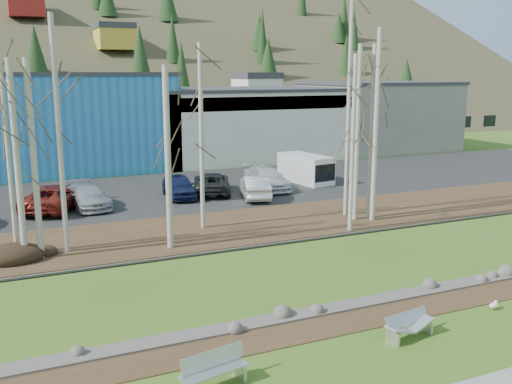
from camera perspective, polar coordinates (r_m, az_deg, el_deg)
name	(u,v)px	position (r m, az deg, el deg)	size (l,w,h in m)	color
ground	(372,351)	(18.30, 11.55, -15.27)	(200.00, 200.00, 0.00)	#395918
dirt_strip	(336,323)	(19.86, 7.96, -12.84)	(80.00, 1.80, 0.03)	#382616
near_bank_rocks	(321,312)	(20.64, 6.47, -11.85)	(80.00, 0.80, 0.50)	#47423D
river	(271,275)	(24.00, 1.47, -8.31)	(80.00, 8.00, 0.90)	#142433
far_bank_rocks	(234,248)	(27.55, -2.21, -5.62)	(80.00, 0.80, 0.46)	#47423D
far_bank	(212,230)	(30.41, -4.46, -3.81)	(80.00, 7.00, 0.15)	#382616
parking_lot	(161,193)	(40.19, -9.49, -0.08)	(80.00, 14.00, 0.14)	black
building_blue	(49,121)	(52.42, -19.99, 6.66)	(20.40, 12.24, 8.30)	#2366B1
building_white	(242,123)	(56.66, -1.37, 6.94)	(18.36, 12.24, 6.80)	silver
building_grey	(377,115)	(64.50, 11.98, 7.51)	(14.28, 12.24, 7.30)	slate
hillside	(60,12)	(98.04, -19.01, 16.65)	(160.00, 72.00, 35.00)	#363421
bench_intact	(214,370)	(16.00, -4.23, -17.31)	(2.00, 0.94, 0.97)	#B8BABE
bench_damaged	(409,325)	(19.21, 15.02, -12.76)	(1.84, 0.84, 0.79)	#B8BABE
seagull	(494,305)	(22.30, 22.69, -10.39)	(0.44, 0.21, 0.32)	gold
dirt_mound	(12,254)	(27.40, -23.25, -5.76)	(2.85, 2.02, 0.56)	black
birch_1	(7,137)	(26.86, -23.66, 5.10)	(0.20, 0.20, 10.84)	beige
birch_2	(34,161)	(26.42, -21.32, 2.88)	(0.28, 0.28, 8.74)	beige
birch_3	(59,137)	(26.91, -19.09, 5.24)	(0.24, 0.24, 10.64)	beige
birch_4	(168,159)	(26.53, -8.81, 3.30)	(0.28, 0.28, 8.47)	beige
birch_5	(201,138)	(29.75, -5.48, 5.42)	(0.23, 0.23, 9.62)	beige
birch_6	(353,145)	(29.57, 9.65, 4.68)	(0.22, 0.22, 9.02)	beige
birch_7	(376,127)	(31.88, 11.91, 6.40)	(0.27, 0.27, 10.45)	beige
birch_8	(357,134)	(31.87, 10.09, 5.73)	(0.26, 0.26, 9.63)	beige
birch_9	(349,109)	(32.72, 9.25, 8.17)	(0.23, 0.23, 12.20)	beige
birch_10	(17,162)	(26.40, -22.77, 2.76)	(0.28, 0.28, 8.74)	beige
birch_11	(371,133)	(32.39, 11.47, 5.77)	(0.26, 0.26, 9.63)	beige
car_2	(54,197)	(36.34, -19.52, -0.50)	(2.59, 5.62, 1.56)	maroon
car_3	(87,196)	(36.40, -16.56, -0.39)	(2.00, 4.93, 1.43)	#A7A9AF
car_4	(179,186)	(38.06, -7.71, 0.58)	(1.79, 4.44, 1.51)	#17204A
car_5	(255,187)	(37.51, -0.10, 0.52)	(1.59, 4.56, 1.50)	silver
car_6	(212,183)	(39.13, -4.46, 0.91)	(2.38, 5.17, 1.44)	#252527
car_7	(266,178)	(40.52, 1.03, 1.40)	(2.16, 5.31, 1.54)	silver
van_white	(307,169)	(43.05, 5.13, 2.32)	(2.63, 4.93, 2.05)	white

